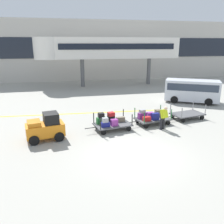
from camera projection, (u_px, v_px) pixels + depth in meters
name	position (u px, v px, depth m)	size (l,w,h in m)	color
ground_plane	(134.00, 155.00, 11.71)	(120.00, 120.00, 0.00)	#9E9B91
apron_lead_line	(63.00, 114.00, 18.45)	(16.42, 0.20, 0.01)	yellow
terminal_building	(82.00, 51.00, 34.83)	(55.25, 2.51, 8.66)	#BCB7AD
jet_bridge	(103.00, 48.00, 29.54)	(18.37, 3.00, 6.10)	silver
baggage_tug	(46.00, 127.00, 13.35)	(2.27, 1.56, 1.58)	orange
baggage_cart_lead	(110.00, 122.00, 14.96)	(3.08, 1.80, 1.11)	#4C4C4F
baggage_cart_middle	(151.00, 117.00, 16.11)	(3.08, 1.80, 1.10)	#4C4C4F
baggage_cart_tail	(187.00, 114.00, 17.26)	(3.08, 1.80, 1.10)	#4C4C4F
baggage_handler	(164.00, 117.00, 14.92)	(0.53, 0.54, 1.56)	black
shuttle_van	(192.00, 89.00, 21.89)	(5.10, 4.07, 2.10)	silver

